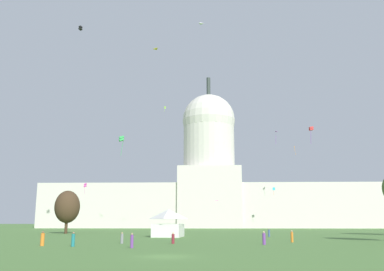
% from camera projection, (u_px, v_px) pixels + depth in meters
% --- Properties ---
extents(ground_plane, '(800.00, 800.00, 0.00)m').
position_uv_depth(ground_plane, '(165.00, 257.00, 35.90)').
color(ground_plane, '#4C7538').
extents(capitol_building, '(147.81, 28.47, 70.17)m').
position_uv_depth(capitol_building, '(209.00, 187.00, 188.31)').
color(capitol_building, beige).
rests_on(capitol_building, ground_plane).
extents(event_tent, '(6.25, 7.20, 5.27)m').
position_uv_depth(event_tent, '(168.00, 223.00, 80.25)').
color(event_tent, white).
rests_on(event_tent, ground_plane).
extents(tree_west_far, '(8.05, 8.06, 10.43)m').
position_uv_depth(tree_west_far, '(67.00, 207.00, 102.58)').
color(tree_west_far, '#42301E').
rests_on(tree_west_far, ground_plane).
extents(person_teal_deep_crowd, '(0.58, 0.58, 1.73)m').
position_uv_depth(person_teal_deep_crowd, '(73.00, 240.00, 50.00)').
color(person_teal_deep_crowd, '#1E757A').
rests_on(person_teal_deep_crowd, ground_plane).
extents(person_purple_lawn_far_right, '(0.36, 0.36, 1.66)m').
position_uv_depth(person_purple_lawn_far_right, '(132.00, 241.00, 47.43)').
color(person_purple_lawn_far_right, '#703D93').
rests_on(person_purple_lawn_far_right, ground_plane).
extents(person_purple_mid_right, '(0.54, 0.54, 1.70)m').
position_uv_depth(person_purple_mid_right, '(264.00, 239.00, 53.88)').
color(person_purple_mid_right, '#703D93').
rests_on(person_purple_mid_right, ground_plane).
extents(person_orange_edge_west, '(0.52, 0.52, 1.70)m').
position_uv_depth(person_orange_edge_west, '(292.00, 237.00, 60.11)').
color(person_orange_edge_west, orange).
rests_on(person_orange_edge_west, ground_plane).
extents(person_maroon_front_right, '(0.63, 0.63, 1.67)m').
position_uv_depth(person_maroon_front_right, '(178.00, 232.00, 90.15)').
color(person_maroon_front_right, maroon).
rests_on(person_maroon_front_right, ground_plane).
extents(person_grey_back_left, '(0.51, 0.51, 1.51)m').
position_uv_depth(person_grey_back_left, '(122.00, 238.00, 56.77)').
color(person_grey_back_left, gray).
rests_on(person_grey_back_left, ground_plane).
extents(person_orange_front_left, '(0.59, 0.59, 1.77)m').
position_uv_depth(person_orange_front_left, '(42.00, 239.00, 51.35)').
color(person_orange_front_left, orange).
rests_on(person_orange_front_left, ground_plane).
extents(person_maroon_aisle_center, '(0.55, 0.55, 1.51)m').
position_uv_depth(person_maroon_aisle_center, '(173.00, 239.00, 56.28)').
color(person_maroon_aisle_center, maroon).
rests_on(person_maroon_aisle_center, ground_plane).
extents(person_denim_back_right, '(0.48, 0.48, 1.60)m').
position_uv_depth(person_denim_back_right, '(269.00, 233.00, 80.86)').
color(person_denim_back_right, '#3D5684').
rests_on(person_denim_back_right, ground_plane).
extents(kite_black_high, '(1.14, 1.16, 1.16)m').
position_uv_depth(kite_black_high, '(80.00, 28.00, 116.43)').
color(kite_black_high, black).
extents(kite_lime_high, '(0.68, 0.38, 2.35)m').
position_uv_depth(kite_lime_high, '(165.00, 108.00, 172.98)').
color(kite_lime_high, '#8CD133').
extents(kite_white_high, '(1.27, 1.05, 0.42)m').
position_uv_depth(kite_white_high, '(201.00, 26.00, 112.14)').
color(kite_white_high, white).
extents(kite_pink_low, '(1.44, 1.18, 0.33)m').
position_uv_depth(kite_pink_low, '(217.00, 202.00, 132.96)').
color(kite_pink_low, pink).
extents(kite_cyan_low, '(1.02, 0.40, 3.04)m').
position_uv_depth(kite_cyan_low, '(274.00, 189.00, 160.02)').
color(kite_cyan_low, '#33BCDB').
extents(kite_orange_mid, '(0.63, 1.05, 3.40)m').
position_uv_depth(kite_orange_mid, '(295.00, 148.00, 157.31)').
color(kite_orange_mid, orange).
extents(kite_magenta_low, '(1.36, 1.29, 3.72)m').
position_uv_depth(kite_magenta_low, '(85.00, 185.00, 142.01)').
color(kite_magenta_low, '#D1339E').
extents(kite_red_mid, '(0.97, 0.93, 4.13)m').
position_uv_depth(kite_red_mid, '(311.00, 129.00, 99.17)').
color(kite_red_mid, red).
extents(kite_yellow_high, '(1.58, 1.37, 0.39)m').
position_uv_depth(kite_yellow_high, '(157.00, 51.00, 119.15)').
color(kite_yellow_high, yellow).
extents(kite_violet_mid, '(1.23, 1.54, 3.79)m').
position_uv_depth(kite_violet_mid, '(275.00, 134.00, 131.06)').
color(kite_violet_mid, purple).
extents(kite_green_mid, '(1.26, 1.20, 4.23)m').
position_uv_depth(kite_green_mid, '(121.00, 139.00, 86.74)').
color(kite_green_mid, green).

